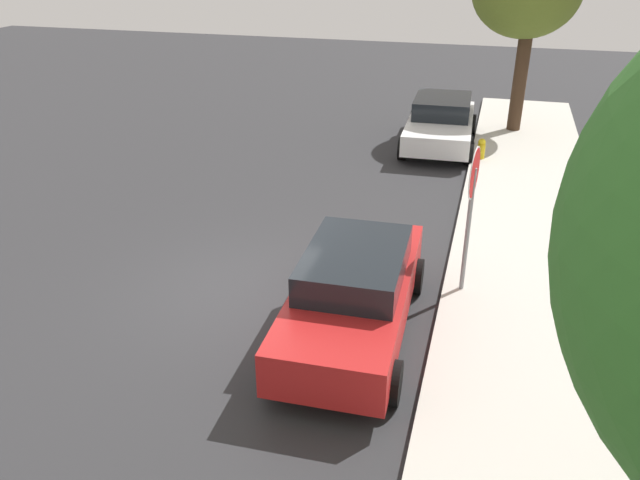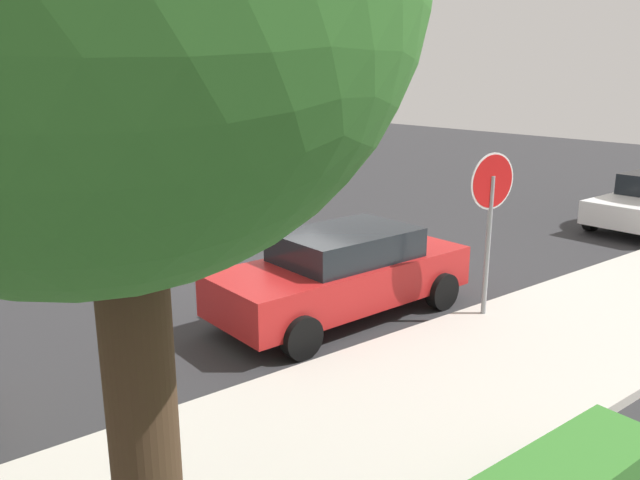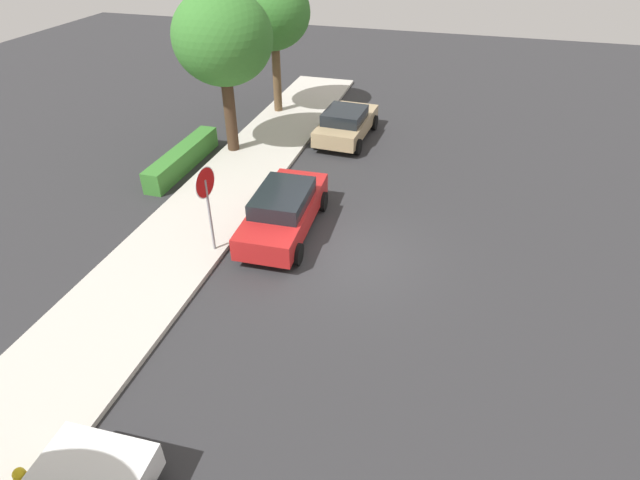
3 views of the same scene
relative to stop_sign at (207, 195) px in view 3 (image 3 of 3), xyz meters
name	(u,v)px [view 3 (image 3 of 3)]	position (x,y,z in m)	size (l,w,h in m)	color
ground_plane	(351,255)	(0.97, -3.90, -1.93)	(60.00, 60.00, 0.00)	#2D2D30
sidewalk_curb	(193,227)	(0.97, 1.25, -1.86)	(32.00, 3.13, 0.14)	beige
stop_sign	(207,195)	(0.00, 0.00, 0.00)	(0.88, 0.12, 2.76)	gray
parked_car_red	(284,210)	(1.65, -1.60, -1.17)	(4.55, 2.05, 1.46)	red
parked_car_tan	(346,123)	(9.17, -1.75, -1.21)	(4.18, 2.18, 1.39)	tan
street_tree_mid_block	(270,13)	(11.28, 2.28, 2.55)	(3.54, 3.54, 6.10)	brown
street_tree_far	(223,39)	(6.78, 2.41, 2.45)	(3.68, 3.68, 6.13)	#422D1E
front_yard_hedge	(183,158)	(4.75, 3.61, -1.53)	(4.59, 0.69, 0.81)	#387A2D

